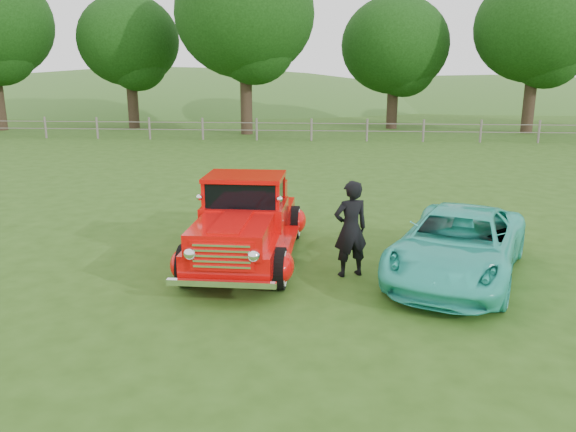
# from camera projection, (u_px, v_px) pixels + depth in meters

# --- Properties ---
(ground) EXTENTS (140.00, 140.00, 0.00)m
(ground) POSITION_uv_depth(u_px,v_px,m) (260.00, 303.00, 9.39)
(ground) COLOR #2A4C14
(ground) RESTS_ON ground
(distant_hills) EXTENTS (116.00, 60.00, 18.00)m
(distant_hills) POSITION_uv_depth(u_px,v_px,m) (289.00, 140.00, 68.20)
(distant_hills) COLOR #3B6625
(distant_hills) RESTS_ON ground
(fence_line) EXTENTS (48.00, 0.12, 1.20)m
(fence_line) POSITION_uv_depth(u_px,v_px,m) (311.00, 130.00, 30.45)
(fence_line) COLOR slate
(fence_line) RESTS_ON ground
(tree_mid_west) EXTENTS (6.40, 6.40, 8.46)m
(tree_mid_west) POSITION_uv_depth(u_px,v_px,m) (129.00, 41.00, 35.90)
(tree_mid_west) COLOR #302018
(tree_mid_west) RESTS_ON ground
(tree_near_west) EXTENTS (8.00, 8.00, 10.42)m
(tree_near_west) POSITION_uv_depth(u_px,v_px,m) (245.00, 15.00, 32.08)
(tree_near_west) COLOR #302018
(tree_near_west) RESTS_ON ground
(tree_near_east) EXTENTS (6.80, 6.80, 8.33)m
(tree_near_east) POSITION_uv_depth(u_px,v_px,m) (395.00, 45.00, 35.64)
(tree_near_east) COLOR #302018
(tree_near_east) RESTS_ON ground
(tree_mid_east) EXTENTS (7.20, 7.20, 9.44)m
(tree_mid_east) POSITION_uv_depth(u_px,v_px,m) (537.00, 27.00, 32.87)
(tree_mid_east) COLOR #302018
(tree_mid_east) RESTS_ON ground
(red_pickup) EXTENTS (2.29, 5.01, 1.78)m
(red_pickup) POSITION_uv_depth(u_px,v_px,m) (246.00, 222.00, 11.32)
(red_pickup) COLOR black
(red_pickup) RESTS_ON ground
(teal_sedan) EXTENTS (3.59, 4.95, 1.25)m
(teal_sedan) POSITION_uv_depth(u_px,v_px,m) (458.00, 244.00, 10.44)
(teal_sedan) COLOR #31C6B0
(teal_sedan) RESTS_ON ground
(man) EXTENTS (0.78, 0.66, 1.83)m
(man) POSITION_uv_depth(u_px,v_px,m) (351.00, 229.00, 10.41)
(man) COLOR black
(man) RESTS_ON ground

